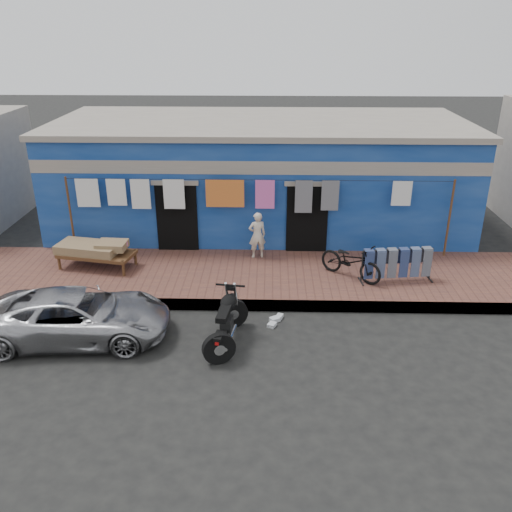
{
  "coord_description": "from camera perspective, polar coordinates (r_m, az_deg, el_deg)",
  "views": [
    {
      "loc": [
        0.31,
        -9.25,
        6.05
      ],
      "look_at": [
        0.0,
        2.0,
        1.15
      ],
      "focal_mm": 38.0,
      "sensor_mm": 36.0,
      "label": 1
    }
  ],
  "objects": [
    {
      "name": "ground",
      "position": [
        11.05,
        -0.29,
        -9.65
      ],
      "size": [
        80.0,
        80.0,
        0.0
      ],
      "primitive_type": "plane",
      "color": "black",
      "rests_on": "ground"
    },
    {
      "name": "bicycle",
      "position": [
        13.3,
        9.99,
        -0.13
      ],
      "size": [
        1.66,
        1.52,
        1.08
      ],
      "primitive_type": "imported",
      "rotation": [
        0.0,
        0.0,
        0.87
      ],
      "color": "black",
      "rests_on": "sidewalk"
    },
    {
      "name": "motorcycle",
      "position": [
        10.91,
        -3.17,
        -6.73
      ],
      "size": [
        1.05,
        1.88,
        1.11
      ],
      "primitive_type": null,
      "rotation": [
        0.0,
        0.0,
        -0.13
      ],
      "color": "black",
      "rests_on": "ground"
    },
    {
      "name": "litter_a",
      "position": [
        11.94,
        1.99,
        -6.68
      ],
      "size": [
        0.26,
        0.24,
        0.09
      ],
      "primitive_type": "cube",
      "rotation": [
        0.0,
        0.0,
        0.55
      ],
      "color": "silver",
      "rests_on": "ground"
    },
    {
      "name": "clothesline",
      "position": [
        14.19,
        -3.05,
        6.16
      ],
      "size": [
        10.06,
        0.06,
        2.1
      ],
      "color": "brown",
      "rests_on": "sidewalk"
    },
    {
      "name": "building",
      "position": [
        16.81,
        0.46,
        8.49
      ],
      "size": [
        12.2,
        5.2,
        3.36
      ],
      "color": "navy",
      "rests_on": "ground"
    },
    {
      "name": "car",
      "position": [
        11.68,
        -18.23,
        -5.96
      ],
      "size": [
        3.9,
        1.98,
        1.07
      ],
      "primitive_type": "imported",
      "rotation": [
        0.0,
        0.0,
        1.64
      ],
      "color": "#A8A8AD",
      "rests_on": "ground"
    },
    {
      "name": "curb",
      "position": [
        12.32,
        -0.06,
        -5.21
      ],
      "size": [
        28.0,
        0.1,
        0.25
      ],
      "primitive_type": "cube",
      "color": "gray",
      "rests_on": "ground"
    },
    {
      "name": "charpoy",
      "position": [
        14.35,
        -16.39,
        0.13
      ],
      "size": [
        2.33,
        1.68,
        0.67
      ],
      "primitive_type": null,
      "rotation": [
        0.0,
        0.0,
        -0.19
      ],
      "color": "brown",
      "rests_on": "sidewalk"
    },
    {
      "name": "litter_c",
      "position": [
        11.75,
        1.68,
        -7.25
      ],
      "size": [
        0.22,
        0.24,
        0.08
      ],
      "primitive_type": "cube",
      "rotation": [
        0.0,
        0.0,
        1.13
      ],
      "color": "silver",
      "rests_on": "ground"
    },
    {
      "name": "jeans_rack",
      "position": [
        13.42,
        14.6,
        -0.85
      ],
      "size": [
        1.89,
        0.8,
        0.86
      ],
      "primitive_type": null,
      "rotation": [
        0.0,
        0.0,
        0.13
      ],
      "color": "black",
      "rests_on": "sidewalk"
    },
    {
      "name": "sidewalk",
      "position": [
        13.61,
        0.11,
        -2.28
      ],
      "size": [
        28.0,
        3.0,
        0.25
      ],
      "primitive_type": "cube",
      "color": "brown",
      "rests_on": "ground"
    },
    {
      "name": "seated_person",
      "position": [
        14.23,
        0.13,
        2.22
      ],
      "size": [
        0.51,
        0.4,
        1.25
      ],
      "primitive_type": "imported",
      "rotation": [
        0.0,
        0.0,
        3.38
      ],
      "color": "beige",
      "rests_on": "sidewalk"
    },
    {
      "name": "litter_b",
      "position": [
        12.05,
        2.49,
        -6.39
      ],
      "size": [
        0.18,
        0.2,
        0.08
      ],
      "primitive_type": "cube",
      "rotation": [
        0.0,
        0.0,
        1.23
      ],
      "color": "silver",
      "rests_on": "ground"
    }
  ]
}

